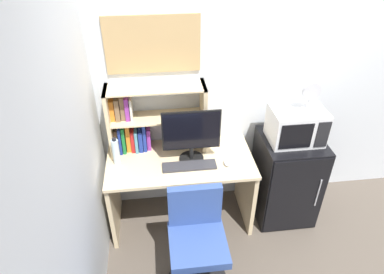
{
  "coord_description": "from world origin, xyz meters",
  "views": [
    {
      "loc": [
        -1.09,
        -2.66,
        2.58
      ],
      "look_at": [
        -0.81,
        -0.35,
        0.99
      ],
      "focal_mm": 31.97,
      "sensor_mm": 36.0,
      "label": 1
    }
  ],
  "objects_px": {
    "mini_fridge": "(286,177)",
    "desk_fan": "(311,95)",
    "computer_mouse": "(227,163)",
    "hutch_bookshelf": "(142,121)",
    "microwave": "(296,125)",
    "desk_chair": "(197,247)",
    "water_bottle": "(116,152)",
    "keyboard": "(189,166)",
    "wall_corkboard": "(153,45)",
    "monitor": "(191,134)"
  },
  "relations": [
    {
      "from": "mini_fridge",
      "to": "microwave",
      "type": "bearing_deg",
      "value": 89.74
    },
    {
      "from": "mini_fridge",
      "to": "desk_chair",
      "type": "xyz_separation_m",
      "value": [
        -0.94,
        -0.66,
        -0.03
      ]
    },
    {
      "from": "water_bottle",
      "to": "desk_chair",
      "type": "distance_m",
      "value": 1.01
    },
    {
      "from": "monitor",
      "to": "computer_mouse",
      "type": "bearing_deg",
      "value": -20.17
    },
    {
      "from": "microwave",
      "to": "desk_fan",
      "type": "relative_size",
      "value": 1.81
    },
    {
      "from": "water_bottle",
      "to": "desk_fan",
      "type": "distance_m",
      "value": 1.66
    },
    {
      "from": "desk_chair",
      "to": "desk_fan",
      "type": "bearing_deg",
      "value": 33.07
    },
    {
      "from": "mini_fridge",
      "to": "desk_fan",
      "type": "distance_m",
      "value": 0.88
    },
    {
      "from": "hutch_bookshelf",
      "to": "mini_fridge",
      "type": "relative_size",
      "value": 0.96
    },
    {
      "from": "keyboard",
      "to": "desk_fan",
      "type": "relative_size",
      "value": 1.84
    },
    {
      "from": "water_bottle",
      "to": "microwave",
      "type": "bearing_deg",
      "value": -0.74
    },
    {
      "from": "water_bottle",
      "to": "desk_fan",
      "type": "xyz_separation_m",
      "value": [
        1.6,
        -0.03,
        0.45
      ]
    },
    {
      "from": "water_bottle",
      "to": "microwave",
      "type": "distance_m",
      "value": 1.54
    },
    {
      "from": "computer_mouse",
      "to": "microwave",
      "type": "xyz_separation_m",
      "value": [
        0.61,
        0.11,
        0.26
      ]
    },
    {
      "from": "water_bottle",
      "to": "keyboard",
      "type": "bearing_deg",
      "value": -11.48
    },
    {
      "from": "microwave",
      "to": "desk_fan",
      "type": "distance_m",
      "value": 0.3
    },
    {
      "from": "hutch_bookshelf",
      "to": "water_bottle",
      "type": "height_order",
      "value": "hutch_bookshelf"
    },
    {
      "from": "hutch_bookshelf",
      "to": "desk_fan",
      "type": "height_order",
      "value": "desk_fan"
    },
    {
      "from": "keyboard",
      "to": "water_bottle",
      "type": "distance_m",
      "value": 0.63
    },
    {
      "from": "microwave",
      "to": "desk_chair",
      "type": "relative_size",
      "value": 0.51
    },
    {
      "from": "monitor",
      "to": "microwave",
      "type": "xyz_separation_m",
      "value": [
        0.9,
        -0.0,
        0.02
      ]
    },
    {
      "from": "mini_fridge",
      "to": "wall_corkboard",
      "type": "distance_m",
      "value": 1.72
    },
    {
      "from": "computer_mouse",
      "to": "mini_fridge",
      "type": "height_order",
      "value": "mini_fridge"
    },
    {
      "from": "water_bottle",
      "to": "wall_corkboard",
      "type": "distance_m",
      "value": 0.93
    },
    {
      "from": "microwave",
      "to": "hutch_bookshelf",
      "type": "bearing_deg",
      "value": 170.49
    },
    {
      "from": "hutch_bookshelf",
      "to": "wall_corkboard",
      "type": "distance_m",
      "value": 0.65
    },
    {
      "from": "monitor",
      "to": "wall_corkboard",
      "type": "relative_size",
      "value": 0.65
    },
    {
      "from": "monitor",
      "to": "keyboard",
      "type": "relative_size",
      "value": 1.07
    },
    {
      "from": "monitor",
      "to": "desk_chair",
      "type": "bearing_deg",
      "value": -93.24
    },
    {
      "from": "desk_chair",
      "to": "mini_fridge",
      "type": "bearing_deg",
      "value": 35.0
    },
    {
      "from": "computer_mouse",
      "to": "keyboard",
      "type": "bearing_deg",
      "value": 179.36
    },
    {
      "from": "keyboard",
      "to": "desk_chair",
      "type": "relative_size",
      "value": 0.51
    },
    {
      "from": "mini_fridge",
      "to": "wall_corkboard",
      "type": "height_order",
      "value": "wall_corkboard"
    },
    {
      "from": "wall_corkboard",
      "to": "computer_mouse",
      "type": "bearing_deg",
      "value": -36.99
    },
    {
      "from": "computer_mouse",
      "to": "microwave",
      "type": "bearing_deg",
      "value": 9.97
    },
    {
      "from": "hutch_bookshelf",
      "to": "water_bottle",
      "type": "relative_size",
      "value": 3.21
    },
    {
      "from": "wall_corkboard",
      "to": "hutch_bookshelf",
      "type": "bearing_deg",
      "value": -142.94
    },
    {
      "from": "desk_fan",
      "to": "mini_fridge",
      "type": "bearing_deg",
      "value": 178.1
    },
    {
      "from": "keyboard",
      "to": "water_bottle",
      "type": "bearing_deg",
      "value": 168.52
    },
    {
      "from": "mini_fridge",
      "to": "desk_fan",
      "type": "height_order",
      "value": "desk_fan"
    },
    {
      "from": "desk_fan",
      "to": "desk_chair",
      "type": "xyz_separation_m",
      "value": [
        -1.0,
        -0.65,
        -0.9
      ]
    },
    {
      "from": "hutch_bookshelf",
      "to": "wall_corkboard",
      "type": "bearing_deg",
      "value": 37.06
    },
    {
      "from": "hutch_bookshelf",
      "to": "monitor",
      "type": "bearing_deg",
      "value": -28.43
    },
    {
      "from": "computer_mouse",
      "to": "desk_fan",
      "type": "bearing_deg",
      "value": 8.56
    },
    {
      "from": "monitor",
      "to": "mini_fridge",
      "type": "distance_m",
      "value": 1.06
    },
    {
      "from": "microwave",
      "to": "desk_chair",
      "type": "bearing_deg",
      "value": -144.88
    },
    {
      "from": "mini_fridge",
      "to": "desk_chair",
      "type": "height_order",
      "value": "desk_chair"
    },
    {
      "from": "computer_mouse",
      "to": "hutch_bookshelf",
      "type": "bearing_deg",
      "value": 154.93
    },
    {
      "from": "keyboard",
      "to": "mini_fridge",
      "type": "relative_size",
      "value": 0.53
    },
    {
      "from": "water_bottle",
      "to": "mini_fridge",
      "type": "xyz_separation_m",
      "value": [
        1.53,
        -0.02,
        -0.43
      ]
    }
  ]
}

